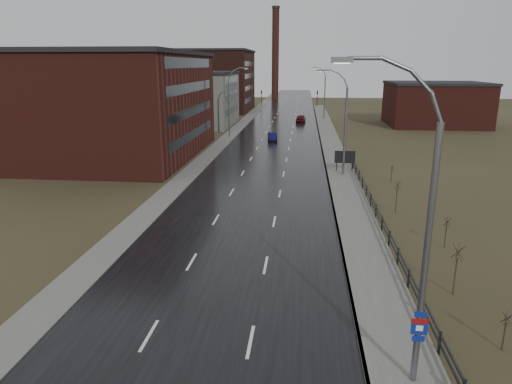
% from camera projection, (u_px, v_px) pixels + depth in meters
% --- Properties ---
extents(road, '(14.00, 300.00, 0.06)m').
position_uv_depth(road, '(276.00, 140.00, 73.93)').
color(road, black).
rests_on(road, ground).
extents(sidewalk_right, '(3.20, 180.00, 0.18)m').
position_uv_depth(sidewalk_right, '(342.00, 177.00, 49.11)').
color(sidewalk_right, '#595651').
rests_on(sidewalk_right, ground).
extents(curb_right, '(0.16, 180.00, 0.18)m').
position_uv_depth(curb_right, '(327.00, 177.00, 49.26)').
color(curb_right, slate).
rests_on(curb_right, ground).
extents(sidewalk_left, '(2.40, 260.00, 0.12)m').
position_uv_depth(sidewalk_left, '(226.00, 139.00, 74.74)').
color(sidewalk_left, '#595651').
rests_on(sidewalk_left, ground).
extents(warehouse_near, '(22.44, 28.56, 13.50)m').
position_uv_depth(warehouse_near, '(110.00, 104.00, 59.84)').
color(warehouse_near, '#471914').
rests_on(warehouse_near, ground).
extents(warehouse_mid, '(16.32, 20.40, 10.50)m').
position_uv_depth(warehouse_mid, '(193.00, 98.00, 91.55)').
color(warehouse_mid, slate).
rests_on(warehouse_mid, ground).
extents(warehouse_far, '(26.52, 24.48, 15.50)m').
position_uv_depth(warehouse_far, '(201.00, 80.00, 120.11)').
color(warehouse_far, '#331611').
rests_on(warehouse_far, ground).
extents(building_right, '(18.36, 16.32, 8.50)m').
position_uv_depth(building_right, '(435.00, 104.00, 90.82)').
color(building_right, '#471914').
rests_on(building_right, ground).
extents(smokestack, '(2.70, 2.70, 30.70)m').
position_uv_depth(smokestack, '(275.00, 53.00, 156.54)').
color(smokestack, '#331611').
rests_on(smokestack, ground).
extents(streetlight_main, '(3.91, 0.29, 12.11)m').
position_uv_depth(streetlight_main, '(419.00, 236.00, 15.90)').
color(streetlight_main, slate).
rests_on(streetlight_main, ground).
extents(streetlight_right_mid, '(3.36, 0.28, 11.35)m').
position_uv_depth(streetlight_right_mid, '(343.00, 123.00, 48.52)').
color(streetlight_right_mid, slate).
rests_on(streetlight_right_mid, ground).
extents(streetlight_left, '(3.36, 0.28, 11.35)m').
position_uv_depth(streetlight_left, '(231.00, 102.00, 75.04)').
color(streetlight_left, slate).
rests_on(streetlight_left, ground).
extents(streetlight_right_far, '(3.36, 0.28, 11.35)m').
position_uv_depth(streetlight_right_far, '(323.00, 93.00, 100.24)').
color(streetlight_right_far, slate).
rests_on(streetlight_right_far, ground).
extents(guardrail, '(0.10, 53.05, 1.10)m').
position_uv_depth(guardrail, '(384.00, 225.00, 32.79)').
color(guardrail, black).
rests_on(guardrail, ground).
extents(shrub_b, '(0.43, 0.45, 1.78)m').
position_uv_depth(shrub_b, '(505.00, 330.00, 19.32)').
color(shrub_b, '#382D23').
rests_on(shrub_b, ground).
extents(shrub_c, '(0.67, 0.71, 2.85)m').
position_uv_depth(shrub_c, '(456.00, 268.00, 23.89)').
color(shrub_c, '#382D23').
rests_on(shrub_c, ground).
extents(shrub_d, '(0.50, 0.53, 2.10)m').
position_uv_depth(shrub_d, '(446.00, 232.00, 30.26)').
color(shrub_d, '#382D23').
rests_on(shrub_d, ground).
extents(shrub_e, '(0.65, 0.68, 2.76)m').
position_uv_depth(shrub_e, '(397.00, 196.00, 37.21)').
color(shrub_e, '#382D23').
rests_on(shrub_e, ground).
extents(shrub_f, '(0.45, 0.47, 1.85)m').
position_uv_depth(shrub_f, '(392.00, 173.00, 47.04)').
color(shrub_f, '#382D23').
rests_on(shrub_f, ground).
extents(billboard, '(2.30, 0.17, 2.46)m').
position_uv_depth(billboard, '(345.00, 158.00, 51.47)').
color(billboard, black).
rests_on(billboard, ground).
extents(traffic_light_left, '(0.58, 2.73, 5.30)m').
position_uv_depth(traffic_light_left, '(261.00, 90.00, 130.95)').
color(traffic_light_left, black).
rests_on(traffic_light_left, ground).
extents(traffic_light_right, '(0.58, 2.73, 5.30)m').
position_uv_depth(traffic_light_right, '(317.00, 91.00, 129.35)').
color(traffic_light_right, black).
rests_on(traffic_light_right, ground).
extents(car_near, '(1.83, 4.15, 1.33)m').
position_uv_depth(car_near, '(272.00, 137.00, 72.55)').
color(car_near, '#0D0B38').
rests_on(car_near, ground).
extents(car_far, '(2.14, 4.81, 1.61)m').
position_uv_depth(car_far, '(301.00, 119.00, 96.17)').
color(car_far, '#520D14').
rests_on(car_far, ground).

